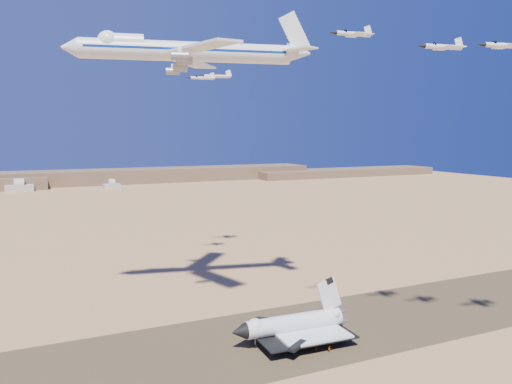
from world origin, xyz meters
name	(u,v)px	position (x,y,z in m)	size (l,w,h in m)	color
ground	(223,348)	(0.00, 0.00, 0.00)	(1200.00, 1200.00, 0.00)	#B48050
runway	(223,348)	(0.00, 0.00, 0.03)	(600.00, 50.00, 0.06)	#4E3C27
ridgeline	(125,178)	(65.32, 527.31, 7.63)	(960.00, 90.00, 18.00)	brown
hangars	(15,188)	(-64.00, 478.43, 4.83)	(200.50, 29.50, 30.00)	#B1AC9D
shuttle	(293,326)	(21.73, -4.44, 5.18)	(39.11, 24.88, 19.26)	silver
carrier_747	(181,51)	(-1.17, 35.70, 93.21)	(86.58, 65.44, 21.51)	white
crew_a	(316,348)	(24.66, -13.45, 0.90)	(0.61, 0.40, 1.68)	#C7540B
crew_b	(329,349)	(27.98, -15.71, 0.96)	(0.87, 0.50, 1.80)	#C7540B
crew_c	(333,344)	(30.88, -13.14, 0.88)	(0.96, 0.49, 1.64)	#C7540B
chase_jet_a	(353,34)	(35.88, -12.86, 93.52)	(13.92, 7.61, 3.47)	white
chase_jet_b	(442,47)	(54.05, -29.32, 88.63)	(14.47, 8.09, 3.62)	white
chase_jet_c	(502,45)	(63.73, -40.67, 87.93)	(13.97, 7.91, 3.51)	white
chase_jet_e	(202,78)	(23.17, 85.43, 90.22)	(13.88, 7.57, 3.46)	white
chase_jet_f	(217,76)	(36.26, 101.21, 93.23)	(16.32, 9.33, 4.12)	white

